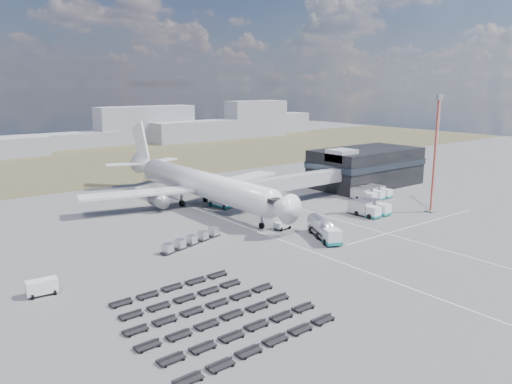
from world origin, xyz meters
TOP-DOWN VIEW (x-y plane):
  - ground at (0.00, 0.00)m, footprint 420.00×420.00m
  - grass_strip at (0.00, 110.00)m, footprint 420.00×90.00m
  - lane_markings at (9.77, 3.00)m, footprint 47.12×110.00m
  - terminal at (47.77, 23.96)m, footprint 30.40×16.40m
  - jet_bridge at (15.90, 20.42)m, footprint 30.30×3.80m
  - airliner at (0.00, 32.38)m, footprint 51.59×64.53m
  - skyline at (-0.41, 152.02)m, footprint 308.28×27.51m
  - fuel_tanker at (4.70, -2.93)m, footprint 6.90×10.93m
  - pushback_tug at (2.72, 6.08)m, footprint 3.20×1.91m
  - utility_van at (-41.95, 2.31)m, footprint 4.04×2.14m
  - catering_truck at (3.23, 27.96)m, footprint 3.33×6.32m
  - service_trucks_near at (24.27, 2.96)m, footprint 6.15×7.27m
  - service_trucks_far at (36.70, 12.59)m, footprint 8.79×6.87m
  - uld_row at (-15.79, 8.40)m, footprint 13.65×5.36m
  - baggage_dollies at (-27.88, -16.62)m, footprint 22.57×21.43m
  - floodlight_mast at (36.61, -3.76)m, footprint 2.38×1.93m

SIDE VIEW (x-z plane):
  - ground at x=0.00m, z-range 0.00..0.00m
  - grass_strip at x=0.00m, z-range 0.00..0.01m
  - lane_markings at x=9.77m, z-range 0.00..0.01m
  - baggage_dollies at x=-27.88m, z-range 0.00..0.66m
  - pushback_tug at x=2.72m, z-range 0.00..1.42m
  - uld_row at x=-15.79m, z-range 0.15..1.67m
  - utility_van at x=-41.95m, z-range 0.00..2.11m
  - service_trucks_far at x=36.70m, z-range 0.11..2.67m
  - catering_truck at x=3.23m, z-range 0.03..2.80m
  - service_trucks_near at x=24.27m, z-range 0.12..2.96m
  - fuel_tanker at x=4.70m, z-range 0.00..3.48m
  - jet_bridge at x=15.90m, z-range 1.53..8.58m
  - terminal at x=47.77m, z-range -0.25..10.75m
  - airliner at x=0.00m, z-range -3.52..14.10m
  - skyline at x=-0.41m, z-range -4.70..19.11m
  - floodlight_mast at x=36.61m, z-range 0.03..25.01m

